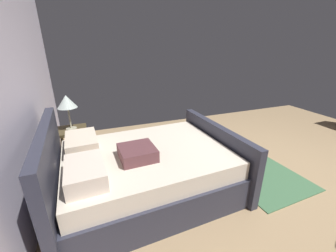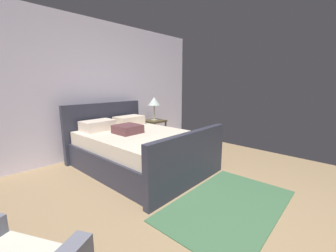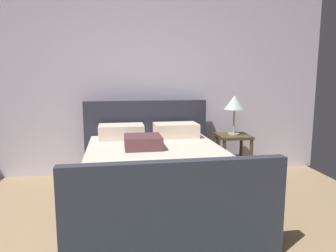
% 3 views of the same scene
% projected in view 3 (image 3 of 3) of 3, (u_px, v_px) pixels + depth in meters
% --- Properties ---
extents(wall_back, '(5.88, 0.12, 2.68)m').
position_uv_depth(wall_back, '(122.00, 81.00, 4.42)').
color(wall_back, silver).
rests_on(wall_back, ground).
extents(bed, '(1.78, 2.29, 1.08)m').
position_uv_depth(bed, '(156.00, 175.00, 3.38)').
color(bed, '#2F313F').
rests_on(bed, ground).
extents(nightstand_right, '(0.44, 0.44, 0.60)m').
position_uv_depth(nightstand_right, '(233.00, 148.00, 4.36)').
color(nightstand_right, '#4C3F26').
rests_on(nightstand_right, ground).
extents(table_lamp_right, '(0.29, 0.29, 0.55)m').
position_uv_depth(table_lamp_right, '(235.00, 104.00, 4.26)').
color(table_lamp_right, '#B7B293').
rests_on(table_lamp_right, nightstand_right).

